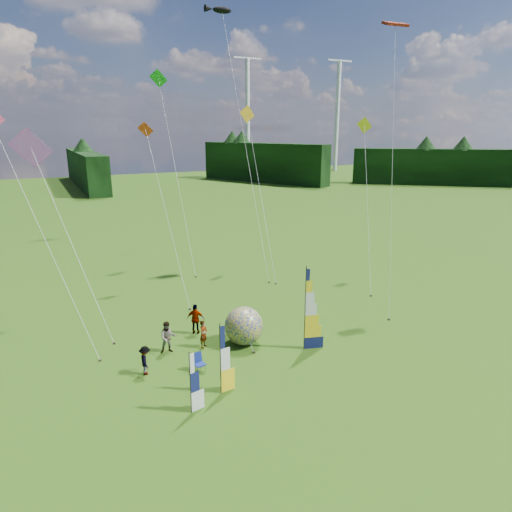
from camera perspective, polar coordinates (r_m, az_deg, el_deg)
name	(u,v)px	position (r m, az deg, el deg)	size (l,w,h in m)	color
ground	(310,381)	(23.33, 6.82, -15.27)	(220.00, 220.00, 0.00)	#487B1C
treeline_ring	(313,305)	(21.55, 7.16, -6.11)	(210.00, 210.00, 8.00)	#163C12
turbine_left	(337,117)	(138.05, 10.10, 16.72)	(8.00, 1.20, 30.00)	silver
turbine_right	(248,117)	(131.28, -1.06, 17.01)	(8.00, 1.20, 30.00)	silver
feather_banner_main	(305,310)	(25.28, 6.15, -6.73)	(1.28, 0.10, 4.71)	#13184F
side_banner_left	(220,361)	(21.49, -4.47, -12.89)	(0.95, 0.10, 3.39)	yellow
side_banner_far	(190,384)	(20.45, -8.20, -15.55)	(0.85, 0.10, 2.82)	white
bol_inflatable	(244,326)	(26.28, -1.54, -8.72)	(2.20, 2.20, 2.20)	#001B87
spectator_a	(204,334)	(26.16, -6.58, -9.66)	(0.59, 0.39, 1.61)	#66594C
spectator_b	(168,337)	(25.84, -10.96, -9.94)	(0.88, 0.43, 1.81)	#66594C
spectator_c	(145,360)	(24.04, -13.67, -12.58)	(0.97, 0.36, 1.51)	#66594C
spectator_d	(196,319)	(27.81, -7.55, -7.82)	(1.09, 0.44, 1.86)	#66594C
camp_chair	(199,363)	(23.88, -7.09, -13.14)	(0.57, 0.57, 0.98)	navy
kite_whale	(244,130)	(40.52, -1.53, 15.52)	(4.06, 14.94, 23.69)	black
kite_rainbow_delta	(69,224)	(29.36, -22.37, 3.69)	(7.18, 11.87, 12.90)	red
kite_parafoil	(393,156)	(31.83, 16.79, 11.90)	(7.04, 8.91, 20.43)	red
small_kite_red	(166,207)	(33.87, -11.19, 5.99)	(2.25, 10.51, 12.85)	red
small_kite_orange	(261,187)	(38.25, 0.61, 8.58)	(3.78, 10.24, 14.45)	#F5A61F
small_kite_yellow	(368,198)	(36.97, 13.82, 7.01)	(6.29, 9.12, 13.33)	yellow
small_kite_pink	(43,226)	(26.91, -25.11, 3.41)	(6.34, 8.94, 13.84)	#E43F79
small_kite_green	(176,166)	(40.78, -9.97, 11.05)	(2.83, 11.62, 17.65)	#139E19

